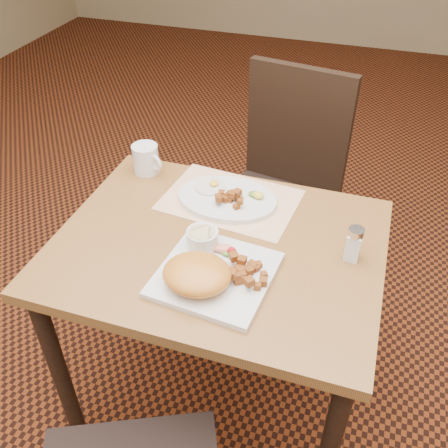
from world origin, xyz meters
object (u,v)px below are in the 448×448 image
table (218,271)px  plate_oval (227,199)px  salt_shaker (354,244)px  plate_square (215,275)px  chair_far (283,180)px  coffee_mug (146,159)px

table → plate_oval: plate_oval is taller
salt_shaker → table: bearing=-172.1°
plate_square → salt_shaker: size_ratio=2.80×
chair_far → plate_oval: bearing=90.2°
plate_oval → salt_shaker: salt_shaker is taller
plate_square → chair_far: bearing=89.2°
chair_far → plate_oval: chair_far is taller
plate_oval → coffee_mug: coffee_mug is taller
table → salt_shaker: (0.36, 0.05, 0.16)m
plate_square → salt_shaker: 0.37m
chair_far → plate_square: (-0.01, -0.81, 0.22)m
chair_far → salt_shaker: (0.31, -0.63, 0.26)m
plate_square → plate_oval: 0.33m
chair_far → salt_shaker: 0.75m
plate_oval → salt_shaker: size_ratio=3.05×
chair_far → salt_shaker: size_ratio=9.70×
plate_square → plate_oval: size_ratio=0.92×
table → coffee_mug: coffee_mug is taller
salt_shaker → plate_square: bearing=-150.8°
plate_square → salt_shaker: bearing=29.2°
chair_far → coffee_mug: chair_far is taller
plate_square → salt_shaker: (0.32, 0.18, 0.04)m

